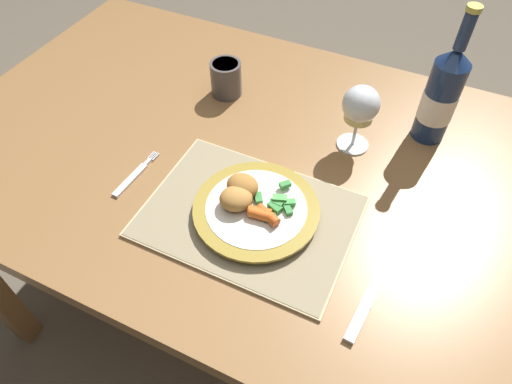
% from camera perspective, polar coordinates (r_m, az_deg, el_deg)
% --- Properties ---
extents(ground_plane, '(6.00, 6.00, 0.00)m').
position_cam_1_polar(ground_plane, '(1.55, 1.88, -15.65)').
color(ground_plane, brown).
extents(dining_table, '(1.48, 0.85, 0.74)m').
position_cam_1_polar(dining_table, '(1.00, 2.82, 0.38)').
color(dining_table, olive).
rests_on(dining_table, ground).
extents(placemat, '(0.38, 0.28, 0.01)m').
position_cam_1_polar(placemat, '(0.84, -0.88, -3.03)').
color(placemat, '#CCB789').
rests_on(placemat, dining_table).
extents(dinner_plate, '(0.23, 0.23, 0.02)m').
position_cam_1_polar(dinner_plate, '(0.83, 0.04, -2.28)').
color(dinner_plate, silver).
rests_on(dinner_plate, placemat).
extents(breaded_croquettes, '(0.08, 0.10, 0.04)m').
position_cam_1_polar(breaded_croquettes, '(0.82, -2.10, -0.01)').
color(breaded_croquettes, '#B77F3D').
rests_on(breaded_croquettes, dinner_plate).
extents(green_beans_pile, '(0.08, 0.10, 0.02)m').
position_cam_1_polar(green_beans_pile, '(0.82, 2.63, -1.37)').
color(green_beans_pile, '#338438').
rests_on(green_beans_pile, dinner_plate).
extents(glazed_carrots, '(0.06, 0.04, 0.02)m').
position_cam_1_polar(glazed_carrots, '(0.80, 0.89, -2.79)').
color(glazed_carrots, orange).
rests_on(glazed_carrots, dinner_plate).
extents(fork, '(0.02, 0.13, 0.01)m').
position_cam_1_polar(fork, '(0.93, -15.08, 1.86)').
color(fork, silver).
rests_on(fork, dining_table).
extents(table_knife, '(0.04, 0.19, 0.01)m').
position_cam_1_polar(table_knife, '(0.77, 13.78, -13.09)').
color(table_knife, silver).
rests_on(table_knife, dining_table).
extents(wine_glass, '(0.07, 0.07, 0.15)m').
position_cam_1_polar(wine_glass, '(0.93, 12.93, 10.28)').
color(wine_glass, silver).
rests_on(wine_glass, dining_table).
extents(bottle, '(0.07, 0.07, 0.29)m').
position_cam_1_polar(bottle, '(1.00, 22.13, 11.09)').
color(bottle, navy).
rests_on(bottle, dining_table).
extents(drinking_cup, '(0.07, 0.07, 0.08)m').
position_cam_1_polar(drinking_cup, '(1.08, -3.76, 14.06)').
color(drinking_cup, '#4C4747').
rests_on(drinking_cup, dining_table).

